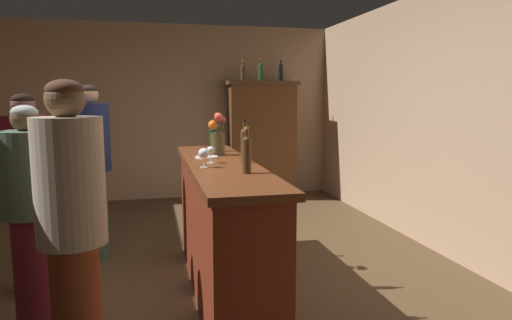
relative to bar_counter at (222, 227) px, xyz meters
name	(u,v)px	position (x,y,z in m)	size (l,w,h in m)	color
floor	(196,285)	(-0.20, 0.14, -0.54)	(9.09, 9.09, 0.00)	brown
wall_back	(172,113)	(-0.20, 3.69, 0.81)	(5.11, 0.12, 2.68)	tan
wall_right	(468,123)	(2.35, 0.14, 0.81)	(0.12, 7.11, 2.68)	tan
bar_counter	(222,227)	(0.00, 0.00, 0.00)	(0.53, 2.54, 1.06)	maroon
display_cabinet	(262,138)	(1.17, 3.37, 0.41)	(1.11, 0.45, 1.83)	brown
wine_bottle_malbec	(247,153)	(0.09, -0.56, 0.67)	(0.06, 0.06, 0.31)	#452E18
wine_bottle_riesling	(213,137)	(0.04, 0.78, 0.66)	(0.08, 0.08, 0.31)	#13371B
wine_bottle_merlot	(245,143)	(0.18, -0.04, 0.68)	(0.06, 0.06, 0.34)	#492F19
wine_glass_front	(204,154)	(-0.16, -0.24, 0.63)	(0.08, 0.08, 0.14)	white
wine_glass_mid	(211,151)	(-0.08, -0.02, 0.62)	(0.06, 0.06, 0.13)	white
flower_arrangement	(217,138)	(0.04, 0.46, 0.68)	(0.16, 0.14, 0.38)	#4A3A20
cheese_plate	(207,157)	(-0.08, 0.31, 0.53)	(0.20, 0.20, 0.01)	white
display_bottle_left	(243,72)	(0.87, 3.37, 1.43)	(0.08, 0.08, 0.31)	#483220
display_bottle_midleft	(261,71)	(1.15, 3.37, 1.44)	(0.07, 0.07, 0.33)	#28512B
display_bottle_center	(281,71)	(1.47, 3.37, 1.44)	(0.08, 0.08, 0.34)	black
patron_redhead	(29,185)	(-1.50, 0.35, 0.35)	(0.34, 0.34, 1.61)	maroon
patron_in_grey	(73,234)	(-0.92, -1.25, 0.38)	(0.33, 0.33, 1.66)	brown
patron_by_cabinet	(92,165)	(-1.09, 1.03, 0.39)	(0.36, 0.36, 1.69)	#406E53
patron_near_entrance	(31,209)	(-1.34, -0.29, 0.29)	(0.38, 0.38, 1.53)	maroon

